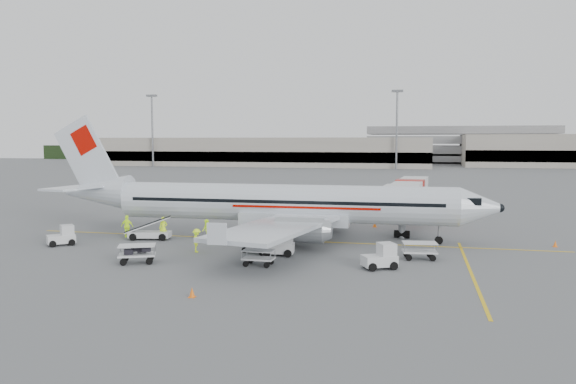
# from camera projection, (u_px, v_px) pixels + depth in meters

# --- Properties ---
(ground) EXTENTS (360.00, 360.00, 0.00)m
(ground) POSITION_uv_depth(u_px,v_px,m) (283.00, 240.00, 45.92)
(ground) COLOR #56595B
(stripe_lead) EXTENTS (44.00, 0.20, 0.01)m
(stripe_lead) POSITION_uv_depth(u_px,v_px,m) (283.00, 240.00, 45.92)
(stripe_lead) COLOR yellow
(stripe_lead) RESTS_ON ground
(stripe_cross) EXTENTS (0.20, 20.00, 0.01)m
(stripe_cross) POSITION_uv_depth(u_px,v_px,m) (470.00, 271.00, 35.04)
(stripe_cross) COLOR yellow
(stripe_cross) RESTS_ON ground
(terminal_west) EXTENTS (110.00, 22.00, 9.00)m
(terminal_west) POSITION_uv_depth(u_px,v_px,m) (256.00, 152.00, 180.58)
(terminal_west) COLOR gray
(terminal_west) RESTS_ON ground
(parking_garage) EXTENTS (62.00, 24.00, 14.00)m
(parking_garage) POSITION_uv_depth(u_px,v_px,m) (459.00, 144.00, 195.04)
(parking_garage) COLOR slate
(parking_garage) RESTS_ON ground
(treeline) EXTENTS (300.00, 3.00, 6.00)m
(treeline) POSITION_uv_depth(u_px,v_px,m) (388.00, 154.00, 215.52)
(treeline) COLOR black
(treeline) RESTS_ON ground
(mast_west) EXTENTS (3.20, 1.20, 22.00)m
(mast_west) POSITION_uv_depth(u_px,v_px,m) (152.00, 131.00, 175.00)
(mast_west) COLOR slate
(mast_west) RESTS_ON ground
(mast_center) EXTENTS (3.20, 1.20, 22.00)m
(mast_center) POSITION_uv_depth(u_px,v_px,m) (397.00, 130.00, 158.34)
(mast_center) COLOR slate
(mast_center) RESTS_ON ground
(aircraft) EXTENTS (37.42, 29.59, 10.17)m
(aircraft) POSITION_uv_depth(u_px,v_px,m) (284.00, 178.00, 46.27)
(aircraft) COLOR silver
(aircraft) RESTS_ON ground
(jet_bridge) EXTENTS (4.66, 17.29, 4.48)m
(jet_bridge) POSITION_uv_depth(u_px,v_px,m) (410.00, 204.00, 52.72)
(jet_bridge) COLOR silver
(jet_bridge) RESTS_ON ground
(belt_loader) EXTENTS (4.71, 2.49, 2.42)m
(belt_loader) POSITION_uv_depth(u_px,v_px,m) (150.00, 225.00, 46.27)
(belt_loader) COLOR silver
(belt_loader) RESTS_ON ground
(tug_fore) EXTENTS (2.45, 2.07, 1.64)m
(tug_fore) POSITION_uv_depth(u_px,v_px,m) (379.00, 256.00, 35.69)
(tug_fore) COLOR silver
(tug_fore) RESTS_ON ground
(tug_mid) EXTENTS (2.29, 1.46, 1.68)m
(tug_mid) POSITION_uv_depth(u_px,v_px,m) (278.00, 244.00, 39.83)
(tug_mid) COLOR silver
(tug_mid) RESTS_ON ground
(tug_aft) EXTENTS (2.28, 2.23, 1.57)m
(tug_aft) POSITION_uv_depth(u_px,v_px,m) (61.00, 235.00, 43.67)
(tug_aft) COLOR silver
(tug_aft) RESTS_ON ground
(cart_loaded_a) EXTENTS (2.60, 2.09, 1.18)m
(cart_loaded_a) POSITION_uv_depth(u_px,v_px,m) (258.00, 245.00, 40.72)
(cart_loaded_a) COLOR silver
(cart_loaded_a) RESTS_ON ground
(cart_loaded_b) EXTENTS (2.75, 2.24, 1.25)m
(cart_loaded_b) POSITION_uv_depth(u_px,v_px,m) (137.00, 254.00, 37.33)
(cart_loaded_b) COLOR silver
(cart_loaded_b) RESTS_ON ground
(cart_empty_a) EXTENTS (2.04, 1.23, 1.06)m
(cart_empty_a) POSITION_uv_depth(u_px,v_px,m) (258.00, 258.00, 36.55)
(cart_empty_a) COLOR silver
(cart_empty_a) RESTS_ON ground
(cart_empty_b) EXTENTS (2.47, 1.68, 1.20)m
(cart_empty_b) POSITION_uv_depth(u_px,v_px,m) (420.00, 251.00, 38.55)
(cart_empty_b) COLOR silver
(cart_empty_b) RESTS_ON ground
(cone_nose) EXTENTS (0.32, 0.32, 0.53)m
(cone_nose) POSITION_uv_depth(u_px,v_px,m) (555.00, 244.00, 43.06)
(cone_nose) COLOR orange
(cone_nose) RESTS_ON ground
(cone_port) EXTENTS (0.39, 0.39, 0.63)m
(cone_port) POSITION_uv_depth(u_px,v_px,m) (375.00, 224.00, 52.87)
(cone_port) COLOR orange
(cone_port) RESTS_ON ground
(cone_stbd) EXTENTS (0.34, 0.34, 0.55)m
(cone_stbd) POSITION_uv_depth(u_px,v_px,m) (192.00, 292.00, 29.23)
(cone_stbd) COLOR orange
(cone_stbd) RESTS_ON ground
(crew_a) EXTENTS (0.76, 0.59, 1.84)m
(crew_a) POSITION_uv_depth(u_px,v_px,m) (163.00, 228.00, 46.44)
(crew_a) COLOR #D0FB20
(crew_a) RESTS_ON ground
(crew_b) EXTENTS (1.05, 1.08, 1.75)m
(crew_b) POSITION_uv_depth(u_px,v_px,m) (207.00, 230.00, 45.72)
(crew_b) COLOR #D0FB20
(crew_b) RESTS_ON ground
(crew_c) EXTENTS (0.97, 1.27, 1.73)m
(crew_c) POSITION_uv_depth(u_px,v_px,m) (197.00, 240.00, 41.00)
(crew_c) COLOR #D0FB20
(crew_c) RESTS_ON ground
(crew_d) EXTENTS (1.11, 0.47, 1.88)m
(crew_d) POSITION_uv_depth(u_px,v_px,m) (127.00, 226.00, 47.29)
(crew_d) COLOR #D0FB20
(crew_d) RESTS_ON ground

